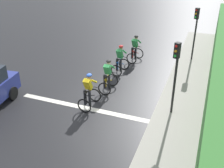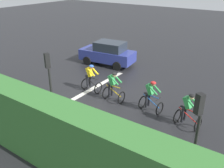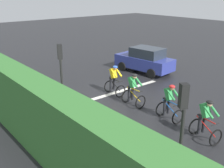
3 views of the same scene
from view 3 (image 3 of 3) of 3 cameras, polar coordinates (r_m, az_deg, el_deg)
ground_plane at (r=14.59m, az=2.01°, el=-2.95°), size 80.00×80.00×0.00m
sidewalk_kerb at (r=10.85m, az=-8.01°, el=-11.10°), size 2.80×20.83×0.12m
stone_wall_low at (r=10.41m, az=-12.34°, el=-11.86°), size 0.44×20.83×0.41m
hedge_wall at (r=9.80m, az=-14.35°, el=-6.98°), size 1.10×20.83×2.56m
road_marking_stop_line at (r=15.17m, az=-0.03°, el=-2.03°), size 7.00×0.30×0.01m
cyclist_lead at (r=10.98m, az=19.07°, el=-7.32°), size 0.85×1.18×1.66m
cyclist_second at (r=12.20m, az=11.98°, el=-3.92°), size 0.80×1.15×1.66m
cyclist_mid at (r=13.46m, az=4.45°, el=-1.30°), size 0.69×1.09×1.66m
cyclist_fourth at (r=14.83m, az=0.46°, el=0.72°), size 0.73×1.11×1.66m
car_navy at (r=19.09m, az=6.92°, el=5.05°), size 2.25×4.27×1.76m
traffic_light_near_crossing at (r=11.92m, az=-10.68°, el=2.91°), size 0.26×0.30×3.34m
traffic_light_far_junction at (r=7.23m, az=14.42°, el=-8.44°), size 0.27×0.29×3.34m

